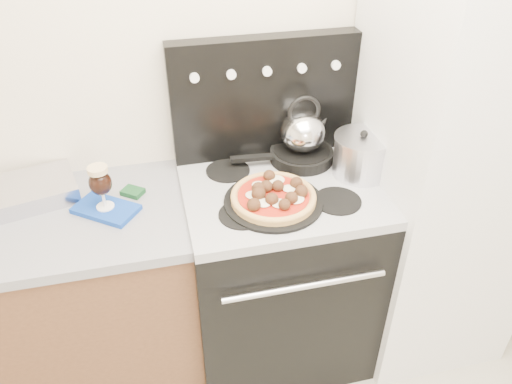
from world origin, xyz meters
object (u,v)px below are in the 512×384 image
object	(u,v)px
base_cabinet	(16,315)
pizza	(274,195)
skillet	(301,155)
fridge	(446,161)
pizza_pan	(273,201)
stove_body	(277,274)
tea_kettle	(303,128)
oven_mitt	(106,209)
beer_glass	(101,187)
stock_pot	(361,156)

from	to	relation	value
base_cabinet	pizza	bearing A→B (deg)	-6.96
base_cabinet	skillet	world-z (taller)	skillet
fridge	pizza_pan	distance (m)	0.76
stove_body	skillet	xyz separation A→B (m)	(0.14, 0.17, 0.50)
base_cabinet	fridge	distance (m)	1.88
fridge	tea_kettle	world-z (taller)	fridge
skillet	oven_mitt	bearing A→B (deg)	-169.27
fridge	beer_glass	world-z (taller)	fridge
pizza	skillet	bearing A→B (deg)	54.31
stove_body	pizza	world-z (taller)	pizza
stove_body	tea_kettle	bearing A→B (deg)	50.25
pizza_pan	tea_kettle	xyz separation A→B (m)	(0.19, 0.27, 0.14)
stove_body	pizza	size ratio (longest dim) A/B	2.79
tea_kettle	stock_pot	xyz separation A→B (m)	(0.20, -0.15, -0.07)
stove_body	tea_kettle	distance (m)	0.67
stove_body	fridge	distance (m)	0.87
fridge	oven_mitt	size ratio (longest dim) A/B	8.24
skillet	tea_kettle	world-z (taller)	tea_kettle
oven_mitt	pizza	size ratio (longest dim) A/B	0.73
fridge	skillet	distance (m)	0.59
base_cabinet	tea_kettle	distance (m)	1.40
stove_body	pizza_pan	size ratio (longest dim) A/B	2.38
beer_glass	stock_pot	distance (m)	1.00
base_cabinet	beer_glass	distance (m)	0.73
fridge	stock_pot	world-z (taller)	fridge
fridge	stove_body	bearing A→B (deg)	177.95
pizza_pan	skillet	bearing A→B (deg)	54.31
beer_glass	stock_pot	size ratio (longest dim) A/B	0.82
tea_kettle	beer_glass	bearing A→B (deg)	-150.23
pizza_pan	pizza	distance (m)	0.03
base_cabinet	stove_body	world-z (taller)	stove_body
base_cabinet	pizza	world-z (taller)	pizza
pizza	tea_kettle	bearing A→B (deg)	54.31
pizza	fridge	bearing A→B (deg)	5.91
fridge	skillet	bearing A→B (deg)	161.26
beer_glass	base_cabinet	bearing A→B (deg)	178.53
beer_glass	stove_body	bearing A→B (deg)	-1.18
tea_kettle	fridge	bearing A→B (deg)	0.30
base_cabinet	tea_kettle	size ratio (longest dim) A/B	7.12
stove_body	stock_pot	xyz separation A→B (m)	(0.33, 0.01, 0.56)
base_cabinet	oven_mitt	world-z (taller)	oven_mitt
base_cabinet	pizza	xyz separation A→B (m)	(1.05, -0.13, 0.52)
tea_kettle	stock_pot	bearing A→B (deg)	-18.86
pizza	oven_mitt	bearing A→B (deg)	169.14
fridge	pizza	bearing A→B (deg)	-174.09
stock_pot	oven_mitt	bearing A→B (deg)	179.97
skillet	stock_pot	xyz separation A→B (m)	(0.20, -0.15, 0.06)
pizza	tea_kettle	size ratio (longest dim) A/B	1.55
fridge	stock_pot	xyz separation A→B (m)	(-0.37, 0.04, 0.05)
base_cabinet	beer_glass	xyz separation A→B (m)	(0.44, -0.01, 0.58)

